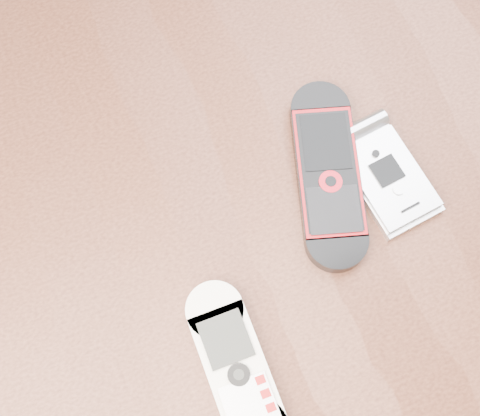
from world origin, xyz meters
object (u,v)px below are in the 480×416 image
motorola_razr (387,177)px  table (235,246)px  nokia_black_red (328,173)px  nokia_white (236,369)px

motorola_razr → table: bearing=165.0°
table → nokia_black_red: nokia_black_red is taller
nokia_black_red → table: bearing=-161.7°
nokia_white → nokia_black_red: size_ratio=0.84×
nokia_white → nokia_black_red: bearing=43.5°
nokia_white → nokia_black_red: 0.18m
nokia_black_red → motorola_razr: (0.05, -0.02, -0.00)m
table → motorola_razr: size_ratio=11.16×
motorola_razr → nokia_white: bearing=-157.0°
table → nokia_white: (-0.05, -0.12, 0.11)m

